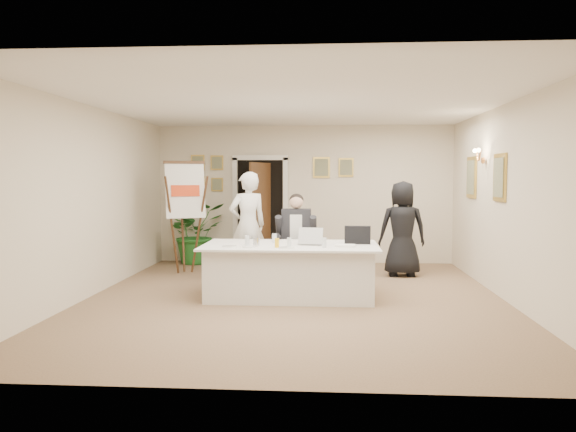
% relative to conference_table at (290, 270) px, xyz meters
% --- Properties ---
extents(floor, '(7.00, 7.00, 0.00)m').
position_rel_conference_table_xyz_m(floor, '(0.06, -0.11, -0.39)').
color(floor, brown).
rests_on(floor, ground).
extents(ceiling, '(6.00, 7.00, 0.02)m').
position_rel_conference_table_xyz_m(ceiling, '(0.06, -0.11, 2.41)').
color(ceiling, white).
rests_on(ceiling, wall_back).
extents(wall_back, '(6.00, 0.10, 2.80)m').
position_rel_conference_table_xyz_m(wall_back, '(0.06, 3.39, 1.01)').
color(wall_back, silver).
rests_on(wall_back, floor).
extents(wall_front, '(6.00, 0.10, 2.80)m').
position_rel_conference_table_xyz_m(wall_front, '(0.06, -3.61, 1.01)').
color(wall_front, silver).
rests_on(wall_front, floor).
extents(wall_left, '(0.10, 7.00, 2.80)m').
position_rel_conference_table_xyz_m(wall_left, '(-2.94, -0.11, 1.01)').
color(wall_left, silver).
rests_on(wall_left, floor).
extents(wall_right, '(0.10, 7.00, 2.80)m').
position_rel_conference_table_xyz_m(wall_right, '(3.06, -0.11, 1.01)').
color(wall_right, silver).
rests_on(wall_right, floor).
extents(doorway, '(1.14, 0.86, 2.20)m').
position_rel_conference_table_xyz_m(doorway, '(-0.82, 3.21, 0.65)').
color(doorway, black).
rests_on(doorway, floor).
extents(pictures_back_wall, '(3.40, 0.06, 0.80)m').
position_rel_conference_table_xyz_m(pictures_back_wall, '(-0.74, 3.36, 1.46)').
color(pictures_back_wall, gold).
rests_on(pictures_back_wall, wall_back).
extents(pictures_right_wall, '(0.06, 2.20, 0.80)m').
position_rel_conference_table_xyz_m(pictures_right_wall, '(3.03, 1.09, 1.36)').
color(pictures_right_wall, gold).
rests_on(pictures_right_wall, wall_right).
extents(wall_sconce, '(0.20, 0.30, 0.24)m').
position_rel_conference_table_xyz_m(wall_sconce, '(2.96, 1.09, 1.71)').
color(wall_sconce, '#C0793D').
rests_on(wall_sconce, wall_right).
extents(conference_table, '(2.54, 1.36, 0.78)m').
position_rel_conference_table_xyz_m(conference_table, '(0.00, 0.00, 0.00)').
color(conference_table, white).
rests_on(conference_table, floor).
extents(seated_man, '(0.70, 0.74, 1.51)m').
position_rel_conference_table_xyz_m(seated_man, '(0.03, 0.97, 0.36)').
color(seated_man, black).
rests_on(seated_man, floor).
extents(flip_chart, '(0.72, 0.57, 2.00)m').
position_rel_conference_table_xyz_m(flip_chart, '(-2.04, 1.85, 0.53)').
color(flip_chart, '#402614').
rests_on(flip_chart, floor).
extents(standing_man, '(0.80, 0.72, 1.84)m').
position_rel_conference_table_xyz_m(standing_man, '(-0.84, 1.49, 0.53)').
color(standing_man, white).
rests_on(standing_man, floor).
extents(standing_woman, '(0.84, 0.56, 1.69)m').
position_rel_conference_table_xyz_m(standing_woman, '(1.86, 1.89, 0.45)').
color(standing_woman, black).
rests_on(standing_woman, floor).
extents(potted_palm, '(1.47, 1.45, 1.23)m').
position_rel_conference_table_xyz_m(potted_palm, '(-2.13, 3.09, 0.22)').
color(potted_palm, '#206222').
rests_on(potted_palm, floor).
extents(laptop, '(0.40, 0.41, 0.28)m').
position_rel_conference_table_xyz_m(laptop, '(0.30, 0.03, 0.52)').
color(laptop, '#B7BABC').
rests_on(laptop, conference_table).
extents(laptop_bag, '(0.39, 0.14, 0.26)m').
position_rel_conference_table_xyz_m(laptop_bag, '(0.98, 0.14, 0.51)').
color(laptop_bag, black).
rests_on(laptop_bag, conference_table).
extents(paper_stack, '(0.30, 0.22, 0.03)m').
position_rel_conference_table_xyz_m(paper_stack, '(0.79, -0.19, 0.40)').
color(paper_stack, white).
rests_on(paper_stack, conference_table).
extents(plate_left, '(0.26, 0.26, 0.01)m').
position_rel_conference_table_xyz_m(plate_left, '(-0.83, -0.34, 0.39)').
color(plate_left, white).
rests_on(plate_left, conference_table).
extents(plate_mid, '(0.23, 0.23, 0.01)m').
position_rel_conference_table_xyz_m(plate_mid, '(-0.54, -0.36, 0.39)').
color(plate_mid, white).
rests_on(plate_mid, conference_table).
extents(plate_near, '(0.24, 0.24, 0.01)m').
position_rel_conference_table_xyz_m(plate_near, '(-0.03, -0.44, 0.39)').
color(plate_near, white).
rests_on(plate_near, conference_table).
extents(glass_a, '(0.07, 0.07, 0.14)m').
position_rel_conference_table_xyz_m(glass_a, '(-0.62, -0.12, 0.45)').
color(glass_a, silver).
rests_on(glass_a, conference_table).
extents(glass_b, '(0.07, 0.07, 0.14)m').
position_rel_conference_table_xyz_m(glass_b, '(0.01, -0.36, 0.45)').
color(glass_b, silver).
rests_on(glass_b, conference_table).
extents(glass_c, '(0.08, 0.08, 0.14)m').
position_rel_conference_table_xyz_m(glass_c, '(0.50, -0.33, 0.45)').
color(glass_c, silver).
rests_on(glass_c, conference_table).
extents(glass_d, '(0.08, 0.08, 0.14)m').
position_rel_conference_table_xyz_m(glass_d, '(-0.25, 0.18, 0.45)').
color(glass_d, silver).
rests_on(glass_d, conference_table).
extents(oj_glass, '(0.06, 0.06, 0.13)m').
position_rel_conference_table_xyz_m(oj_glass, '(-0.16, -0.37, 0.45)').
color(oj_glass, yellow).
rests_on(oj_glass, conference_table).
extents(steel_jug, '(0.11, 0.11, 0.11)m').
position_rel_conference_table_xyz_m(steel_jug, '(-0.48, -0.18, 0.44)').
color(steel_jug, silver).
rests_on(steel_jug, conference_table).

